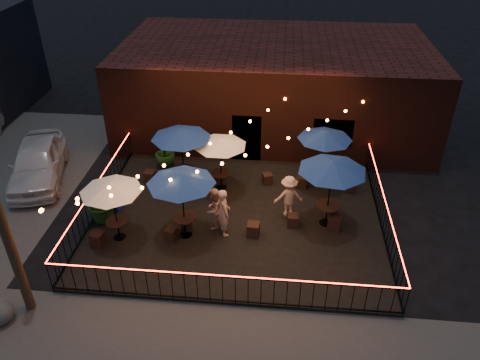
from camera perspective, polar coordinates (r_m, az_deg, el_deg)
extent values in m
plane|color=black|center=(15.22, -1.13, -9.49)|extent=(110.00, 110.00, 0.00)
cube|color=black|center=(16.70, -0.37, -4.69)|extent=(10.00, 8.00, 0.15)
cube|color=#423E3C|center=(13.01, -2.82, -19.05)|extent=(18.00, 2.50, 0.05)
cube|color=#33140D|center=(22.72, 4.25, 11.50)|extent=(14.00, 8.00, 4.00)
cube|color=black|center=(19.61, 0.84, 5.05)|extent=(1.20, 0.24, 2.20)
cube|color=black|center=(19.45, 11.23, 5.80)|extent=(1.60, 0.24, 1.20)
cube|color=black|center=(13.65, -2.11, -14.41)|extent=(10.00, 0.04, 0.04)
cube|color=black|center=(12.99, -2.19, -11.66)|extent=(10.00, 0.04, 0.04)
cube|color=red|center=(12.97, -2.20, -11.57)|extent=(10.00, 0.03, 0.02)
cube|color=black|center=(17.73, -16.69, -3.16)|extent=(0.04, 8.00, 0.04)
cube|color=black|center=(17.23, -17.17, -0.68)|extent=(0.04, 8.00, 0.04)
cube|color=red|center=(17.21, -17.18, -0.59)|extent=(0.03, 8.00, 0.02)
cube|color=black|center=(16.94, 16.77, -5.05)|extent=(0.04, 8.00, 0.04)
cube|color=black|center=(16.41, 17.28, -2.52)|extent=(0.04, 8.00, 0.04)
cube|color=red|center=(16.40, 17.29, -2.43)|extent=(0.03, 8.00, 0.02)
cylinder|color=black|center=(16.27, -14.45, -6.73)|extent=(0.40, 0.40, 0.03)
cylinder|color=black|center=(16.07, -14.61, -5.85)|extent=(0.05, 0.05, 0.65)
cylinder|color=black|center=(15.87, -14.77, -4.91)|extent=(0.72, 0.72, 0.04)
cylinder|color=black|center=(15.63, -14.99, -3.70)|extent=(0.04, 0.04, 2.16)
cone|color=silver|center=(15.10, -15.49, -0.82)|extent=(2.29, 2.29, 0.32)
cylinder|color=black|center=(18.42, -6.75, -0.59)|extent=(0.44, 0.44, 0.03)
cylinder|color=black|center=(18.23, -6.82, 0.35)|extent=(0.06, 0.06, 0.73)
cylinder|color=black|center=(18.03, -6.90, 1.35)|extent=(0.81, 0.81, 0.04)
cylinder|color=black|center=(17.79, -7.00, 2.62)|extent=(0.04, 0.04, 2.42)
cone|color=navy|center=(17.29, -7.23, 5.65)|extent=(2.80, 2.80, 0.35)
cylinder|color=black|center=(15.97, -6.66, -6.59)|extent=(0.44, 0.44, 0.03)
cylinder|color=black|center=(15.74, -6.74, -5.59)|extent=(0.06, 0.06, 0.72)
cylinder|color=black|center=(15.52, -6.83, -4.52)|extent=(0.80, 0.80, 0.04)
cylinder|color=black|center=(15.24, -6.94, -3.14)|extent=(0.04, 0.04, 2.40)
cone|color=navy|center=(14.65, -7.21, 0.18)|extent=(2.47, 2.47, 0.35)
cylinder|color=black|center=(18.16, -2.28, -0.89)|extent=(0.39, 0.39, 0.03)
cylinder|color=black|center=(17.99, -2.30, -0.05)|extent=(0.05, 0.05, 0.64)
cylinder|color=black|center=(17.81, -2.32, 0.84)|extent=(0.72, 0.72, 0.04)
cylinder|color=black|center=(17.60, -2.35, 1.98)|extent=(0.04, 0.04, 2.15)
cone|color=silver|center=(17.13, -2.42, 4.67)|extent=(2.57, 2.57, 0.31)
cylinder|color=black|center=(16.62, 10.39, -5.14)|extent=(0.45, 0.45, 0.03)
cylinder|color=black|center=(16.40, 10.52, -4.14)|extent=(0.06, 0.06, 0.74)
cylinder|color=black|center=(16.18, 10.65, -3.05)|extent=(0.83, 0.83, 0.04)
cylinder|color=black|center=(15.91, 10.82, -1.67)|extent=(0.05, 0.05, 2.48)
cone|color=navy|center=(15.33, 11.24, 1.67)|extent=(2.77, 2.77, 0.36)
cylinder|color=black|center=(18.72, 9.71, -0.27)|extent=(0.41, 0.41, 0.03)
cylinder|color=black|center=(18.54, 9.81, 0.59)|extent=(0.06, 0.06, 0.67)
cylinder|color=black|center=(18.36, 9.91, 1.51)|extent=(0.75, 0.75, 0.04)
cylinder|color=black|center=(18.14, 10.03, 2.67)|extent=(0.04, 0.04, 2.25)
cone|color=navy|center=(17.68, 10.34, 5.42)|extent=(2.15, 2.15, 0.33)
cube|color=black|center=(16.01, -16.94, -6.88)|extent=(0.48, 0.48, 0.48)
cube|color=black|center=(15.75, -8.37, -6.49)|extent=(0.44, 0.44, 0.41)
cube|color=black|center=(18.74, -10.90, 0.42)|extent=(0.42, 0.42, 0.46)
cube|color=black|center=(18.35, -8.80, -0.12)|extent=(0.49, 0.49, 0.46)
cube|color=black|center=(16.05, -6.54, -5.38)|extent=(0.44, 0.44, 0.45)
cube|color=black|center=(15.71, 1.63, -6.05)|extent=(0.43, 0.43, 0.47)
cube|color=black|center=(18.32, -2.51, 0.15)|extent=(0.43, 0.43, 0.41)
cube|color=black|center=(18.35, 3.35, 0.17)|extent=(0.44, 0.44, 0.41)
cube|color=black|center=(16.22, 6.46, -4.93)|extent=(0.38, 0.38, 0.44)
cube|color=black|center=(16.31, 11.42, -5.06)|extent=(0.49, 0.49, 0.50)
cube|color=black|center=(18.25, 7.50, -0.22)|extent=(0.38, 0.38, 0.44)
cube|color=black|center=(18.31, 13.37, -0.83)|extent=(0.40, 0.40, 0.43)
imported|color=tan|center=(15.42, -1.99, -3.94)|extent=(0.63, 0.75, 1.74)
imported|color=tan|center=(15.77, -3.20, -3.52)|extent=(0.82, 0.91, 1.53)
imported|color=tan|center=(16.36, 5.96, -2.01)|extent=(1.12, 0.79, 1.58)
imported|color=#143911|center=(16.79, -16.42, -2.55)|extent=(1.52, 1.38, 1.49)
imported|color=#15400E|center=(17.40, -15.57, -1.27)|extent=(0.86, 0.75, 1.37)
imported|color=#183F14|center=(19.44, -9.19, 3.55)|extent=(1.00, 1.00, 1.43)
cube|color=#122EB4|center=(17.48, -15.18, -2.15)|extent=(0.71, 0.59, 0.81)
cube|color=silver|center=(17.24, -15.38, -1.00)|extent=(0.76, 0.64, 0.05)
imported|color=silver|center=(20.23, -23.46, 2.04)|extent=(3.11, 4.97, 1.58)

